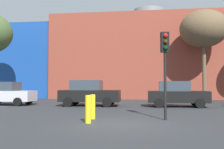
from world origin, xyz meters
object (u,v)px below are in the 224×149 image
at_px(traffic_light_island, 165,55).
at_px(bare_tree_2, 204,29).
at_px(bollard_yellow_0, 93,107).
at_px(bollard_yellow_1, 88,109).
at_px(parked_car_2, 177,94).
at_px(parked_car_0, 6,93).
at_px(parked_car_1, 89,93).

bearing_deg(traffic_light_island, bare_tree_2, 151.96).
bearing_deg(bollard_yellow_0, bollard_yellow_1, -86.22).
distance_m(parked_car_2, bollard_yellow_1, 9.60).
bearing_deg(parked_car_0, bare_tree_2, 21.66).
bearing_deg(parked_car_0, bollard_yellow_0, -40.99).
height_order(parked_car_0, parked_car_1, parked_car_1).
bearing_deg(bollard_yellow_0, traffic_light_island, 0.77).
height_order(parked_car_0, bare_tree_2, bare_tree_2).
bearing_deg(parked_car_2, bollard_yellow_1, -117.98).
xyz_separation_m(parked_car_0, parked_car_1, (6.50, -0.00, 0.06)).
distance_m(parked_car_0, parked_car_1, 6.50).
distance_m(parked_car_2, bare_tree_2, 9.30).
bearing_deg(traffic_light_island, bollard_yellow_1, -75.91).
xyz_separation_m(parked_car_2, traffic_light_island, (-1.32, -7.10, 1.97)).
distance_m(parked_car_0, traffic_light_island, 13.65).
relative_size(bare_tree_2, bollard_yellow_1, 7.63).
relative_size(parked_car_2, bollard_yellow_1, 3.69).
xyz_separation_m(parked_car_2, bare_tree_2, (3.27, 6.39, 5.91)).
distance_m(bare_tree_2, bollard_yellow_0, 16.85).
bearing_deg(bollard_yellow_0, parked_car_1, 103.59).
relative_size(parked_car_0, traffic_light_island, 1.05).
relative_size(parked_car_0, bollard_yellow_1, 3.64).
bearing_deg(traffic_light_island, parked_car_2, 160.22).
xyz_separation_m(parked_car_1, bollard_yellow_1, (1.81, -8.47, -0.38)).
bearing_deg(parked_car_2, traffic_light_island, -100.56).
bearing_deg(bare_tree_2, bollard_yellow_0, -120.15).
height_order(bollard_yellow_0, bollard_yellow_1, bollard_yellow_1).
xyz_separation_m(traffic_light_island, bare_tree_2, (4.60, 13.49, 3.94)).
bearing_deg(bollard_yellow_0, bare_tree_2, 59.85).
distance_m(parked_car_0, bollard_yellow_0, 10.90).
bearing_deg(traffic_light_island, bollard_yellow_0, -98.45).
xyz_separation_m(parked_car_0, bollard_yellow_1, (8.31, -8.47, -0.32)).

